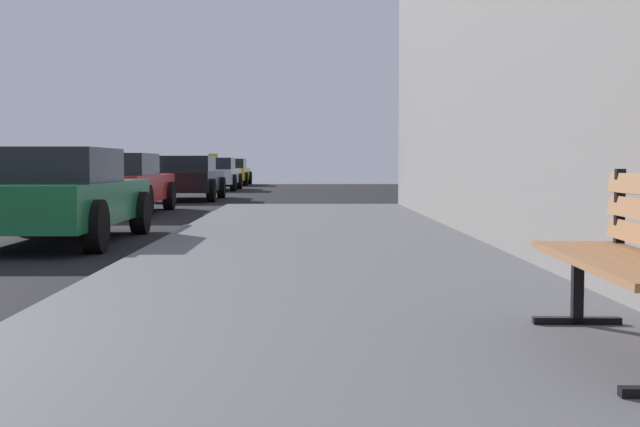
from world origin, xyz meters
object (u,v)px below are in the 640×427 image
at_px(car_black, 187,178).
at_px(car_yellow, 229,172).
at_px(car_white, 214,174).
at_px(car_red, 117,183).
at_px(car_green, 54,195).

xyz_separation_m(car_black, car_yellow, (-0.25, 16.59, 0.00)).
distance_m(car_white, car_yellow, 7.63).
bearing_deg(car_red, car_black, 85.39).
height_order(car_green, car_red, same).
xyz_separation_m(car_white, car_yellow, (-0.06, 7.63, -0.00)).
relative_size(car_red, car_black, 1.03).
distance_m(car_black, car_white, 8.96).
bearing_deg(car_black, car_green, -89.62).
bearing_deg(car_white, car_green, -89.28).
xyz_separation_m(car_green, car_black, (-0.09, 13.33, 0.00)).
relative_size(car_red, car_yellow, 1.00).
bearing_deg(car_black, car_white, 91.24).
distance_m(car_green, car_black, 13.33).
relative_size(car_green, car_white, 0.97).
relative_size(car_black, car_white, 0.99).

